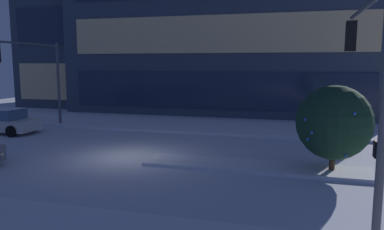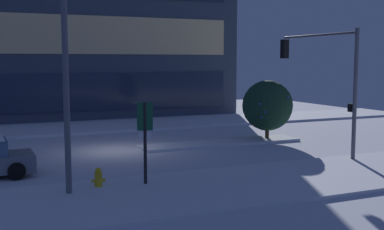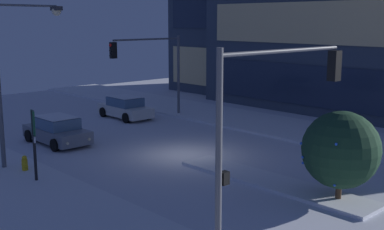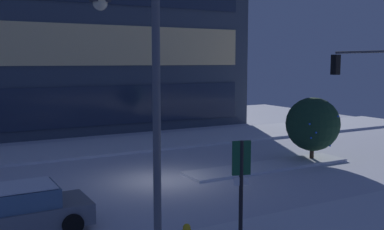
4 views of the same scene
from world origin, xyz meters
The scene contains 9 objects.
ground centered at (0.00, 0.00, 0.00)m, with size 52.00×52.00×0.00m, color silver.
curb_strip_near centered at (0.00, -8.66, 0.07)m, with size 52.00×5.20×0.14m, color silver.
curb_strip_far centered at (0.00, 8.66, 0.07)m, with size 52.00×5.20×0.14m, color silver.
median_strip centered at (5.70, -0.34, 0.07)m, with size 9.00×1.80×0.14m, color silver.
traffic_light_corner_near_right centered at (8.92, -4.55, 4.14)m, with size 0.32×5.84×5.90m.
street_lamp_arched centered at (-3.75, -6.57, 4.86)m, with size 0.76×3.46×7.36m.
fire_hydrant centered at (-2.54, -7.08, 0.38)m, with size 0.48×0.26×0.80m.
parking_info_sign centered at (-0.92, -7.35, 1.95)m, with size 0.55×0.20×3.04m.
decorated_tree_median centered at (8.66, -0.23, 1.97)m, with size 2.83×2.83×3.39m.
Camera 2 is at (-6.31, -23.70, 4.48)m, focal length 46.14 mm.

